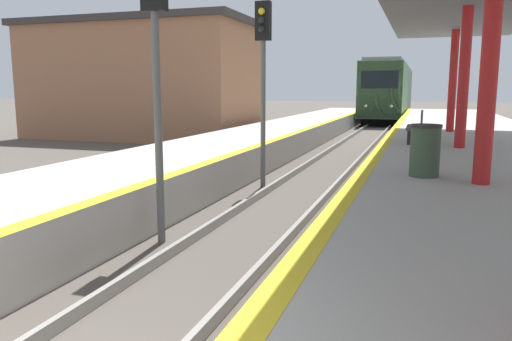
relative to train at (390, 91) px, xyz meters
name	(u,v)px	position (x,y,z in m)	size (l,w,h in m)	color
train	(390,91)	(0.00, 0.00, 0.00)	(2.82, 21.71, 4.41)	black
signal_near	(155,42)	(-1.19, -36.11, 0.87)	(0.36, 0.31, 4.45)	#595959
signal_mid	(263,59)	(-1.04, -31.29, 0.87)	(0.36, 0.31, 4.45)	#595959
trash_bin	(425,150)	(2.73, -33.57, -0.91)	(0.54, 0.54, 0.93)	#384C38
bench	(417,126)	(2.51, -27.58, -0.89)	(0.44, 1.74, 0.92)	#4C4C51
station_building	(145,80)	(-10.72, -20.49, 0.62)	(11.31, 6.38, 5.69)	#9E6B4C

